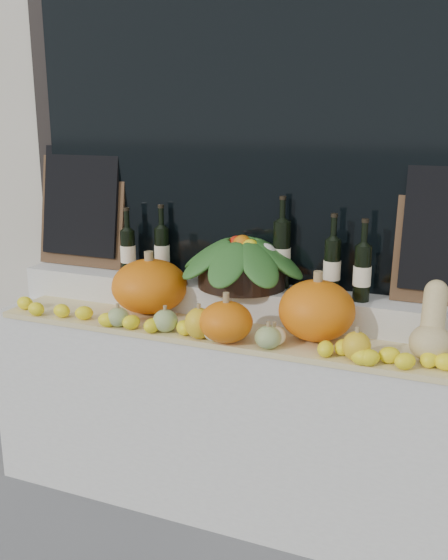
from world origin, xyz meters
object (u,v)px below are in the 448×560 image
at_px(pumpkin_left, 150,286).
at_px(pumpkin_right, 317,310).
at_px(produce_bowl, 242,260).
at_px(butternut_squash, 432,329).
at_px(wine_bottle_tall, 282,254).

relative_size(pumpkin_left, pumpkin_right, 1.13).
xyz_separation_m(pumpkin_left, produce_bowl, (0.41, 0.14, 0.13)).
relative_size(pumpkin_right, produce_bowl, 0.51).
height_order(pumpkin_left, pumpkin_right, same).
xyz_separation_m(pumpkin_right, butternut_squash, (0.46, -0.04, -0.01)).
bearing_deg(butternut_squash, produce_bowl, 164.25).
xyz_separation_m(pumpkin_right, produce_bowl, (-0.41, 0.20, 0.13)).
bearing_deg(pumpkin_right, butternut_squash, -5.04).
bearing_deg(pumpkin_right, pumpkin_left, 175.80).
height_order(butternut_squash, produce_bowl, produce_bowl).
height_order(pumpkin_left, wine_bottle_tall, wine_bottle_tall).
height_order(butternut_squash, wine_bottle_tall, wine_bottle_tall).
bearing_deg(butternut_squash, pumpkin_left, 175.50).
bearing_deg(pumpkin_left, butternut_squash, -4.50).
relative_size(pumpkin_left, produce_bowl, 0.57).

